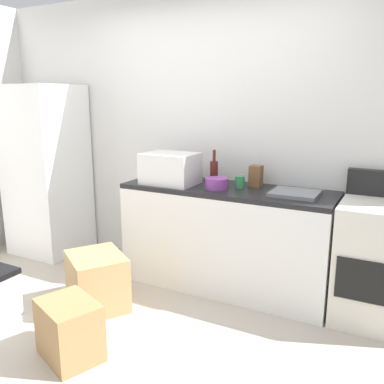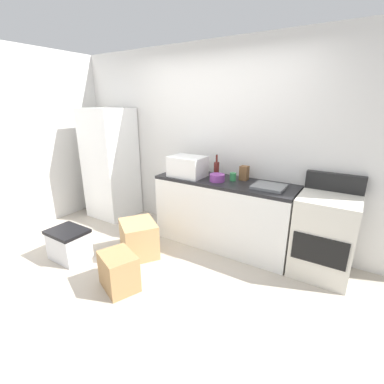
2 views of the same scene
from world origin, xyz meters
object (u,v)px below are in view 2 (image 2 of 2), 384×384
mixing_bowl (217,178)px  cardboard_box_large (139,238)px  stove_oven (324,235)px  knife_block (244,173)px  cardboard_box_medium (119,271)px  storage_bin (69,244)px  refrigerator (111,164)px  coffee_mug (233,177)px  wine_bottle (216,169)px  microwave (188,166)px

mixing_bowl → cardboard_box_large: (-0.70, -0.73, -0.73)m
cardboard_box_large → stove_oven: bearing=22.4°
knife_block → cardboard_box_medium: 1.89m
cardboard_box_medium → storage_bin: cardboard_box_medium is taller
stove_oven → cardboard_box_large: bearing=-157.6°
stove_oven → cardboard_box_large: stove_oven is taller
refrigerator → storage_bin: (0.62, -1.30, -0.69)m
coffee_mug → storage_bin: (-1.52, -1.38, -0.76)m
wine_bottle → mixing_bowl: bearing=-59.1°
coffee_mug → cardboard_box_large: (-0.86, -0.85, -0.73)m
stove_oven → microwave: (-1.73, -0.09, 0.57)m
microwave → cardboard_box_large: microwave is taller
stove_oven → wine_bottle: size_ratio=3.67×
stove_oven → cardboard_box_medium: stove_oven is taller
cardboard_box_medium → stove_oven: bearing=39.7°
refrigerator → mixing_bowl: bearing=-1.0°
coffee_mug → knife_block: size_ratio=0.56×
microwave → storage_bin: 1.77m
refrigerator → mixing_bowl: 1.99m
microwave → wine_bottle: wine_bottle is taller
microwave → mixing_bowl: microwave is taller
knife_block → cardboard_box_large: bearing=-134.9°
wine_bottle → storage_bin: wine_bottle is taller
stove_oven → coffee_mug: 1.23m
refrigerator → mixing_bowl: size_ratio=9.30×
microwave → knife_block: microwave is taller
coffee_mug → mixing_bowl: size_ratio=0.53×
cardboard_box_large → coffee_mug: bearing=44.8°
microwave → cardboard_box_medium: 1.57m
wine_bottle → stove_oven: bearing=-3.3°
wine_bottle → knife_block: (0.36, 0.07, -0.02)m
mixing_bowl → cardboard_box_large: mixing_bowl is taller
knife_block → mixing_bowl: bearing=-137.6°
stove_oven → cardboard_box_large: size_ratio=2.30×
refrigerator → stove_oven: bearing=1.0°
cardboard_box_large → microwave: bearing=70.5°
refrigerator → stove_oven: 3.30m
stove_oven → knife_block: (-1.02, 0.15, 0.52)m
microwave → coffee_mug: 0.62m
refrigerator → storage_bin: refrigerator is taller
wine_bottle → refrigerator: bearing=-175.9°
stove_oven → knife_block: stove_oven is taller
knife_block → cardboard_box_medium: size_ratio=0.45×
mixing_bowl → storage_bin: 2.00m
refrigerator → wine_bottle: bearing=4.1°
wine_bottle → coffee_mug: bearing=-9.9°
wine_bottle → coffee_mug: 0.27m
microwave → storage_bin: microwave is taller
wine_bottle → cardboard_box_large: size_ratio=0.63×
wine_bottle → mixing_bowl: (0.10, -0.17, -0.06)m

